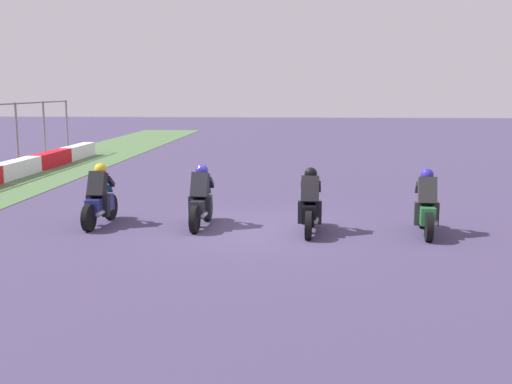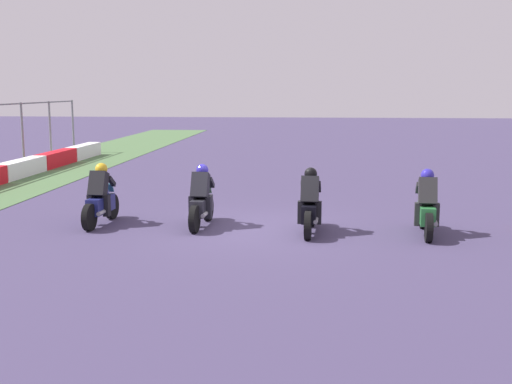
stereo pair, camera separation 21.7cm
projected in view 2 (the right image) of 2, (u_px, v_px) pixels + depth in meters
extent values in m
plane|color=#41385A|center=(257.00, 229.00, 14.99)|extent=(120.00, 120.00, 0.00)
cube|color=white|center=(21.00, 168.00, 23.94)|extent=(3.25, 0.60, 0.64)
cube|color=red|center=(56.00, 159.00, 27.19)|extent=(3.25, 0.60, 0.64)
cube|color=white|center=(84.00, 151.00, 30.45)|extent=(3.25, 0.60, 0.64)
cylinder|color=slate|center=(23.00, 134.00, 27.15)|extent=(0.10, 0.10, 2.73)
cylinder|color=slate|center=(50.00, 130.00, 30.00)|extent=(0.10, 0.10, 2.73)
cylinder|color=slate|center=(73.00, 127.00, 32.85)|extent=(0.10, 0.10, 2.73)
cylinder|color=black|center=(423.00, 215.00, 15.04)|extent=(0.65, 0.19, 0.64)
cylinder|color=black|center=(429.00, 228.00, 13.68)|extent=(0.65, 0.19, 0.64)
cube|color=#2B783B|center=(426.00, 213.00, 14.33)|extent=(1.12, 0.41, 0.40)
ellipsoid|color=#2B783B|center=(426.00, 200.00, 14.38)|extent=(0.50, 0.34, 0.24)
cube|color=red|center=(428.00, 217.00, 13.84)|extent=(0.07, 0.16, 0.08)
cylinder|color=#A5A5AD|center=(435.00, 222.00, 13.99)|extent=(0.43, 0.13, 0.10)
cube|color=#272727|center=(428.00, 191.00, 14.15)|extent=(0.52, 0.44, 0.66)
sphere|color=#2E27A5|center=(427.00, 175.00, 14.31)|extent=(0.32, 0.32, 0.30)
cube|color=#675459|center=(425.00, 195.00, 14.77)|extent=(0.18, 0.27, 0.23)
cube|color=#272727|center=(418.00, 214.00, 14.25)|extent=(0.19, 0.15, 0.52)
cube|color=#272727|center=(436.00, 215.00, 14.18)|extent=(0.19, 0.15, 0.52)
cube|color=#272727|center=(418.00, 188.00, 14.55)|extent=(0.39, 0.13, 0.31)
cube|color=#272727|center=(434.00, 188.00, 14.49)|extent=(0.39, 0.13, 0.31)
cylinder|color=black|center=(312.00, 213.00, 15.27)|extent=(0.65, 0.18, 0.64)
cylinder|color=black|center=(308.00, 226.00, 13.90)|extent=(0.65, 0.18, 0.64)
cube|color=black|center=(310.00, 211.00, 14.56)|extent=(1.12, 0.38, 0.40)
ellipsoid|color=black|center=(310.00, 198.00, 14.61)|extent=(0.50, 0.33, 0.24)
cube|color=red|center=(309.00, 215.00, 14.06)|extent=(0.07, 0.16, 0.08)
cylinder|color=#A5A5AD|center=(316.00, 220.00, 14.21)|extent=(0.42, 0.12, 0.10)
cube|color=black|center=(310.00, 190.00, 14.38)|extent=(0.51, 0.43, 0.66)
sphere|color=black|center=(311.00, 174.00, 14.54)|extent=(0.32, 0.32, 0.30)
cube|color=#707555|center=(311.00, 193.00, 14.99)|extent=(0.17, 0.27, 0.23)
cube|color=black|center=(301.00, 212.00, 14.47)|extent=(0.19, 0.15, 0.52)
cube|color=black|center=(318.00, 213.00, 14.41)|extent=(0.19, 0.15, 0.52)
cube|color=black|center=(303.00, 186.00, 14.77)|extent=(0.39, 0.12, 0.31)
cube|color=black|center=(319.00, 187.00, 14.72)|extent=(0.39, 0.12, 0.31)
cylinder|color=black|center=(208.00, 208.00, 15.94)|extent=(0.65, 0.18, 0.64)
cylinder|color=black|center=(195.00, 219.00, 14.58)|extent=(0.65, 0.18, 0.64)
cube|color=#26262D|center=(202.00, 206.00, 15.23)|extent=(1.12, 0.39, 0.40)
ellipsoid|color=#26262D|center=(202.00, 193.00, 15.28)|extent=(0.50, 0.33, 0.24)
cube|color=red|center=(196.00, 209.00, 14.73)|extent=(0.07, 0.16, 0.08)
cylinder|color=#A5A5AD|center=(205.00, 214.00, 14.89)|extent=(0.43, 0.13, 0.10)
cube|color=black|center=(200.00, 185.00, 15.05)|extent=(0.51, 0.43, 0.66)
sphere|color=#2E27A5|center=(202.00, 170.00, 15.21)|extent=(0.32, 0.32, 0.30)
cube|color=gray|center=(206.00, 189.00, 15.66)|extent=(0.17, 0.27, 0.23)
cube|color=black|center=(192.00, 207.00, 15.14)|extent=(0.19, 0.15, 0.52)
cube|color=black|center=(209.00, 207.00, 15.08)|extent=(0.19, 0.15, 0.52)
cube|color=black|center=(197.00, 182.00, 15.44)|extent=(0.39, 0.12, 0.31)
cube|color=black|center=(211.00, 182.00, 15.39)|extent=(0.39, 0.12, 0.31)
cylinder|color=black|center=(112.00, 206.00, 16.16)|extent=(0.65, 0.18, 0.64)
cylinder|color=black|center=(89.00, 217.00, 14.79)|extent=(0.65, 0.18, 0.64)
cube|color=navy|center=(101.00, 204.00, 15.44)|extent=(1.12, 0.39, 0.40)
ellipsoid|color=navy|center=(102.00, 192.00, 15.49)|extent=(0.50, 0.33, 0.24)
cube|color=red|center=(92.00, 207.00, 14.94)|extent=(0.07, 0.16, 0.08)
cylinder|color=#A5A5AD|center=(102.00, 213.00, 15.10)|extent=(0.43, 0.13, 0.10)
cube|color=black|center=(98.00, 184.00, 15.26)|extent=(0.51, 0.43, 0.66)
sphere|color=gold|center=(101.00, 169.00, 15.42)|extent=(0.32, 0.32, 0.30)
cube|color=teal|center=(108.00, 188.00, 15.88)|extent=(0.17, 0.27, 0.23)
cube|color=black|center=(91.00, 205.00, 15.36)|extent=(0.19, 0.15, 0.52)
cube|color=black|center=(107.00, 206.00, 15.30)|extent=(0.19, 0.15, 0.52)
cube|color=black|center=(98.00, 181.00, 15.66)|extent=(0.39, 0.13, 0.31)
cube|color=black|center=(111.00, 181.00, 15.60)|extent=(0.39, 0.13, 0.31)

